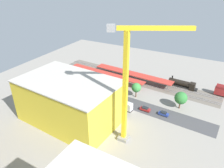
% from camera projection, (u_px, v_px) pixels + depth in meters
% --- Properties ---
extents(ground_plane, '(148.57, 148.57, 0.00)m').
position_uv_depth(ground_plane, '(117.00, 96.00, 105.12)').
color(ground_plane, gray).
rests_on(ground_plane, ground).
extents(rail_bed, '(93.58, 20.00, 0.01)m').
position_uv_depth(rail_bed, '(134.00, 79.00, 121.92)').
color(rail_bed, '#665E54').
rests_on(rail_bed, ground).
extents(street_asphalt, '(93.27, 15.85, 0.01)m').
position_uv_depth(street_asphalt, '(115.00, 98.00, 103.21)').
color(street_asphalt, '#424244').
rests_on(street_asphalt, ground).
extents(track_rails, '(92.61, 13.59, 0.12)m').
position_uv_depth(track_rails, '(134.00, 79.00, 121.83)').
color(track_rails, '#9E9EA8').
rests_on(track_rails, ground).
extents(platform_canopy_near, '(46.88, 7.69, 3.99)m').
position_uv_depth(platform_canopy_near, '(106.00, 73.00, 119.46)').
color(platform_canopy_near, '#B73328').
rests_on(platform_canopy_near, ground).
extents(platform_canopy_far, '(46.22, 8.87, 3.97)m').
position_uv_depth(platform_canopy_far, '(133.00, 74.00, 119.16)').
color(platform_canopy_far, '#B73328').
rests_on(platform_canopy_far, ground).
extents(locomotive, '(15.10, 3.95, 5.25)m').
position_uv_depth(locomotive, '(183.00, 84.00, 111.81)').
color(locomotive, black).
rests_on(locomotive, ground).
extents(parked_car_0, '(4.34, 1.95, 1.77)m').
position_uv_depth(parked_car_0, '(164.00, 114.00, 90.15)').
color(parked_car_0, black).
rests_on(parked_car_0, ground).
extents(parked_car_1, '(4.62, 2.02, 1.79)m').
position_uv_depth(parked_car_1, '(145.00, 109.00, 93.24)').
color(parked_car_1, black).
rests_on(parked_car_1, ground).
extents(parked_car_2, '(4.48, 1.99, 1.64)m').
position_uv_depth(parked_car_2, '(125.00, 104.00, 97.02)').
color(parked_car_2, black).
rests_on(parked_car_2, ground).
extents(parked_car_3, '(4.91, 2.29, 1.64)m').
position_uv_depth(parked_car_3, '(110.00, 100.00, 100.34)').
color(parked_car_3, black).
rests_on(parked_car_3, ground).
extents(parked_car_4, '(4.34, 2.01, 1.74)m').
position_uv_depth(parked_car_4, '(96.00, 95.00, 103.83)').
color(parked_car_4, black).
rests_on(parked_car_4, ground).
extents(parked_car_5, '(4.39, 2.19, 1.72)m').
position_uv_depth(parked_car_5, '(80.00, 91.00, 107.36)').
color(parked_car_5, black).
rests_on(parked_car_5, ground).
extents(parked_car_6, '(4.08, 1.98, 1.72)m').
position_uv_depth(parked_car_6, '(67.00, 87.00, 111.21)').
color(parked_car_6, black).
rests_on(parked_car_6, ground).
extents(construction_building, '(39.34, 26.60, 17.28)m').
position_uv_depth(construction_building, '(70.00, 101.00, 84.41)').
color(construction_building, yellow).
rests_on(construction_building, ground).
extents(construction_roof_slab, '(39.98, 27.24, 0.40)m').
position_uv_depth(construction_roof_slab, '(68.00, 81.00, 80.34)').
color(construction_roof_slab, '#B7B2A8').
rests_on(construction_roof_slab, construction_building).
extents(tower_crane, '(22.50, 12.88, 41.03)m').
position_uv_depth(tower_crane, '(130.00, 81.00, 66.68)').
color(tower_crane, gray).
rests_on(tower_crane, ground).
extents(box_truck_0, '(8.82, 3.53, 3.47)m').
position_uv_depth(box_truck_0, '(104.00, 100.00, 98.58)').
color(box_truck_0, black).
rests_on(box_truck_0, ground).
extents(box_truck_1, '(8.66, 3.51, 3.67)m').
position_uv_depth(box_truck_1, '(124.00, 105.00, 94.11)').
color(box_truck_1, black).
rests_on(box_truck_1, ground).
extents(street_tree_0, '(4.73, 4.73, 6.67)m').
position_uv_depth(street_tree_0, '(98.00, 80.00, 110.54)').
color(street_tree_0, brown).
rests_on(street_tree_0, ground).
extents(street_tree_1, '(5.55, 5.55, 8.06)m').
position_uv_depth(street_tree_1, '(181.00, 98.00, 92.91)').
color(street_tree_1, brown).
rests_on(street_tree_1, ground).
extents(street_tree_2, '(4.58, 4.58, 7.49)m').
position_uv_depth(street_tree_2, '(136.00, 88.00, 101.62)').
color(street_tree_2, brown).
rests_on(street_tree_2, ground).
extents(traffic_light, '(0.50, 0.36, 6.21)m').
position_uv_depth(traffic_light, '(100.00, 82.00, 109.36)').
color(traffic_light, '#333333').
rests_on(traffic_light, ground).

